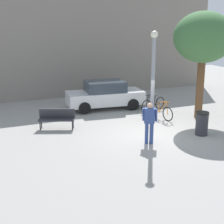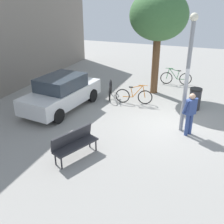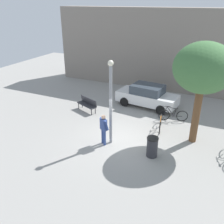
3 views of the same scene
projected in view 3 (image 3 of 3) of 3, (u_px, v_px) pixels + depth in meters
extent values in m
plane|color=gray|center=(119.00, 139.00, 13.31)|extent=(36.00, 36.00, 0.00)
cube|color=gray|center=(167.00, 50.00, 19.93)|extent=(18.96, 2.00, 6.36)
cylinder|color=gray|center=(111.00, 107.00, 12.18)|extent=(0.15, 0.15, 4.11)
sphere|color=#F2EACC|center=(111.00, 63.00, 11.27)|extent=(0.28, 0.28, 0.28)
cylinder|color=#334784|center=(103.00, 136.00, 12.80)|extent=(0.14, 0.14, 0.85)
cylinder|color=#334784|center=(105.00, 138.00, 12.64)|extent=(0.14, 0.14, 0.85)
cube|color=#334784|center=(103.00, 124.00, 12.42)|extent=(0.45, 0.41, 0.60)
sphere|color=tan|center=(103.00, 117.00, 12.24)|extent=(0.22, 0.22, 0.22)
cylinder|color=#334784|center=(102.00, 122.00, 12.62)|extent=(0.21, 0.24, 0.55)
cylinder|color=#334784|center=(107.00, 126.00, 12.23)|extent=(0.21, 0.24, 0.55)
cube|color=#2D2D33|center=(87.00, 105.00, 16.49)|extent=(1.65, 1.02, 0.06)
cube|color=#2D2D33|center=(89.00, 101.00, 16.50)|extent=(1.53, 0.73, 0.44)
cylinder|color=black|center=(91.00, 112.00, 16.01)|extent=(0.05, 0.05, 0.42)
cylinder|color=black|center=(79.00, 106.00, 16.98)|extent=(0.05, 0.05, 0.42)
cylinder|color=black|center=(95.00, 111.00, 16.21)|extent=(0.05, 0.05, 0.42)
cylinder|color=black|center=(82.00, 105.00, 17.17)|extent=(0.05, 0.05, 0.42)
cylinder|color=brown|center=(196.00, 116.00, 12.56)|extent=(0.38, 0.38, 2.98)
ellipsoid|color=#40703D|center=(204.00, 68.00, 11.52)|extent=(2.87, 2.87, 2.44)
torus|color=black|center=(160.00, 128.00, 13.74)|extent=(0.19, 0.71, 0.71)
torus|color=black|center=(161.00, 119.00, 14.71)|extent=(0.19, 0.71, 0.71)
cylinder|color=orange|center=(161.00, 121.00, 13.94)|extent=(0.13, 0.50, 0.64)
cylinder|color=orange|center=(161.00, 116.00, 13.89)|extent=(0.15, 0.58, 0.18)
cylinder|color=orange|center=(161.00, 120.00, 14.23)|extent=(0.06, 0.14, 0.48)
cylinder|color=orange|center=(161.00, 122.00, 14.50)|extent=(0.13, 0.50, 0.04)
cylinder|color=orange|center=(160.00, 123.00, 13.68)|extent=(0.07, 0.17, 0.63)
cube|color=black|center=(161.00, 115.00, 14.16)|extent=(0.12, 0.21, 0.04)
cylinder|color=orange|center=(161.00, 117.00, 13.61)|extent=(0.11, 0.44, 0.03)
torus|color=black|center=(164.00, 115.00, 15.28)|extent=(0.69, 0.26, 0.71)
torus|color=black|center=(182.00, 116.00, 15.15)|extent=(0.69, 0.26, 0.71)
cylinder|color=black|center=(170.00, 111.00, 15.12)|extent=(0.49, 0.19, 0.64)
cylinder|color=black|center=(172.00, 108.00, 15.01)|extent=(0.56, 0.21, 0.18)
cylinder|color=black|center=(175.00, 113.00, 15.11)|extent=(0.14, 0.08, 0.48)
cylinder|color=black|center=(178.00, 116.00, 15.19)|extent=(0.49, 0.19, 0.04)
cylinder|color=black|center=(165.00, 111.00, 15.15)|extent=(0.17, 0.08, 0.63)
cube|color=black|center=(176.00, 109.00, 15.00)|extent=(0.21, 0.14, 0.04)
cylinder|color=black|center=(167.00, 106.00, 15.01)|extent=(0.43, 0.16, 0.03)
cube|color=silver|center=(147.00, 98.00, 17.22)|extent=(4.37, 2.17, 0.70)
cube|color=#333D47|center=(148.00, 89.00, 16.95)|extent=(2.27, 1.80, 0.60)
cylinder|color=black|center=(169.00, 102.00, 17.32)|extent=(0.66, 0.29, 0.64)
cylinder|color=black|center=(161.00, 110.00, 16.08)|extent=(0.66, 0.29, 0.64)
cylinder|color=black|center=(135.00, 95.00, 18.61)|extent=(0.66, 0.29, 0.64)
cylinder|color=black|center=(125.00, 102.00, 17.37)|extent=(0.66, 0.29, 0.64)
cylinder|color=#2D2D33|center=(152.00, 148.00, 11.72)|extent=(0.53, 0.53, 0.94)
cylinder|color=black|center=(153.00, 138.00, 11.51)|extent=(0.55, 0.55, 0.08)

